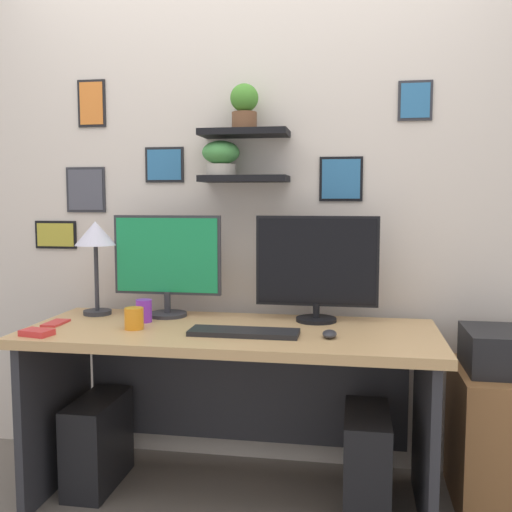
{
  "coord_description": "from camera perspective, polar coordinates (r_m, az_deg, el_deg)",
  "views": [
    {
      "loc": [
        0.51,
        -2.36,
        1.29
      ],
      "look_at": [
        0.1,
        0.05,
        1.05
      ],
      "focal_mm": 41.09,
      "sensor_mm": 36.0,
      "label": 1
    }
  ],
  "objects": [
    {
      "name": "monitor_right",
      "position": [
        2.6,
        5.94,
        -1.0
      ],
      "size": [
        0.54,
        0.18,
        0.47
      ],
      "color": "black",
      "rests_on": "desk"
    },
    {
      "name": "desk",
      "position": [
        2.58,
        -2.21,
        -11.29
      ],
      "size": [
        1.72,
        0.68,
        0.75
      ],
      "color": "tan",
      "rests_on": "ground"
    },
    {
      "name": "computer_tower_right",
      "position": [
        2.55,
        10.7,
        -19.35
      ],
      "size": [
        0.18,
        0.4,
        0.44
      ],
      "primitive_type": "cube",
      "color": "black",
      "rests_on": "ground"
    },
    {
      "name": "back_wall_assembly",
      "position": [
        2.84,
        -0.76,
        6.86
      ],
      "size": [
        4.4,
        0.24,
        2.7
      ],
      "color": "beige",
      "rests_on": "ground"
    },
    {
      "name": "pen_cup",
      "position": [
        2.64,
        -10.85,
        -5.26
      ],
      "size": [
        0.07,
        0.07,
        0.1
      ],
      "primitive_type": "cylinder",
      "color": "purple",
      "rests_on": "desk"
    },
    {
      "name": "computer_mouse",
      "position": [
        2.33,
        7.17,
        -7.54
      ],
      "size": [
        0.06,
        0.09,
        0.03
      ],
      "primitive_type": "ellipsoid",
      "color": "#2D2D33",
      "rests_on": "desk"
    },
    {
      "name": "desk_lamp",
      "position": [
        2.82,
        -15.36,
        1.47
      ],
      "size": [
        0.19,
        0.19,
        0.44
      ],
      "color": "#2D2D33",
      "rests_on": "desk"
    },
    {
      "name": "coffee_mug",
      "position": [
        2.51,
        -11.79,
        -5.97
      ],
      "size": [
        0.08,
        0.08,
        0.09
      ],
      "primitive_type": "cylinder",
      "color": "orange",
      "rests_on": "desk"
    },
    {
      "name": "drawer_cabinet",
      "position": [
        2.77,
        23.39,
        -16.08
      ],
      "size": [
        0.44,
        0.5,
        0.59
      ],
      "primitive_type": "cube",
      "color": "brown",
      "rests_on": "ground"
    },
    {
      "name": "scissors_tray",
      "position": [
        2.51,
        -20.56,
        -6.99
      ],
      "size": [
        0.13,
        0.1,
        0.02
      ],
      "primitive_type": "cube",
      "rotation": [
        0.0,
        0.0,
        -0.19
      ],
      "color": "red",
      "rests_on": "desk"
    },
    {
      "name": "cell_phone",
      "position": [
        2.7,
        -18.92,
        -6.19
      ],
      "size": [
        0.07,
        0.14,
        0.01
      ],
      "primitive_type": "cube",
      "rotation": [
        0.0,
        0.0,
        -0.01
      ],
      "color": "red",
      "rests_on": "desk"
    },
    {
      "name": "keyboard",
      "position": [
        2.36,
        -1.18,
        -7.44
      ],
      "size": [
        0.44,
        0.14,
        0.02
      ],
      "primitive_type": "cube",
      "color": "black",
      "rests_on": "desk"
    },
    {
      "name": "ground_plane",
      "position": [
        2.74,
        -2.42,
        -22.58
      ],
      "size": [
        8.0,
        8.0,
        0.0
      ],
      "primitive_type": "plane",
      "color": "#70665B"
    },
    {
      "name": "monitor_left",
      "position": [
        2.73,
        -8.63,
        -0.5
      ],
      "size": [
        0.5,
        0.18,
        0.47
      ],
      "color": "#2D2D33",
      "rests_on": "desk"
    },
    {
      "name": "computer_tower_left",
      "position": [
        2.86,
        -15.13,
        -17.07
      ],
      "size": [
        0.18,
        0.4,
        0.4
      ],
      "primitive_type": "cube",
      "color": "black",
      "rests_on": "ground"
    }
  ]
}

